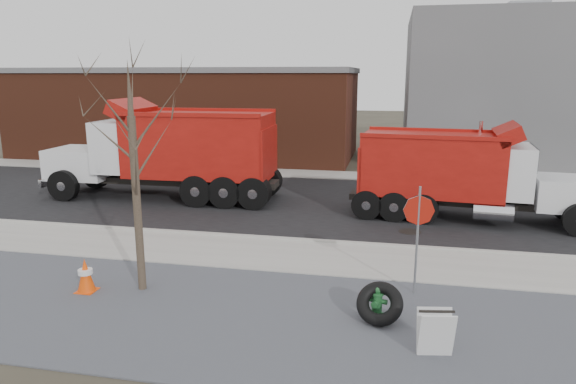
% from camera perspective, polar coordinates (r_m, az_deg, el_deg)
% --- Properties ---
extents(ground, '(120.00, 120.00, 0.00)m').
position_cam_1_polar(ground, '(13.88, 1.17, -7.62)').
color(ground, '#383328').
rests_on(ground, ground).
extents(gravel_verge, '(60.00, 5.00, 0.03)m').
position_cam_1_polar(gravel_verge, '(10.73, -2.30, -13.97)').
color(gravel_verge, slate).
rests_on(gravel_verge, ground).
extents(sidewalk, '(60.00, 2.50, 0.06)m').
position_cam_1_polar(sidewalk, '(14.10, 1.36, -7.16)').
color(sidewalk, '#9E9B93').
rests_on(sidewalk, ground).
extents(curb, '(60.00, 0.15, 0.11)m').
position_cam_1_polar(curb, '(15.30, 2.23, -5.43)').
color(curb, '#9E9B93').
rests_on(curb, ground).
extents(road, '(60.00, 9.40, 0.02)m').
position_cam_1_polar(road, '(19.83, 4.46, -1.31)').
color(road, black).
rests_on(road, ground).
extents(far_sidewalk, '(60.00, 2.00, 0.06)m').
position_cam_1_polar(far_sidewalk, '(25.36, 6.07, 1.84)').
color(far_sidewalk, '#9E9B93').
rests_on(far_sidewalk, ground).
extents(building_grey, '(12.00, 10.00, 8.00)m').
position_cam_1_polar(building_grey, '(31.52, 24.17, 10.23)').
color(building_grey, slate).
rests_on(building_grey, ground).
extents(building_brick, '(20.20, 8.20, 5.30)m').
position_cam_1_polar(building_brick, '(32.31, -11.04, 8.75)').
color(building_brick, '#5F2B1B').
rests_on(building_brick, ground).
extents(bare_tree, '(3.20, 3.20, 5.20)m').
position_cam_1_polar(bare_tree, '(11.70, -16.82, 4.64)').
color(bare_tree, '#382D23').
rests_on(bare_tree, ground).
extents(fire_hydrant, '(0.43, 0.42, 0.75)m').
position_cam_1_polar(fire_hydrant, '(10.84, 9.86, -11.97)').
color(fire_hydrant, '#2A7037').
rests_on(fire_hydrant, ground).
extents(truck_tire, '(1.04, 0.96, 0.84)m').
position_cam_1_polar(truck_tire, '(10.62, 10.15, -12.11)').
color(truck_tire, black).
rests_on(truck_tire, ground).
extents(stop_sign, '(0.68, 0.11, 2.50)m').
position_cam_1_polar(stop_sign, '(11.66, 14.27, -3.15)').
color(stop_sign, gray).
rests_on(stop_sign, ground).
extents(sandwich_board, '(0.67, 0.48, 0.85)m').
position_cam_1_polar(sandwich_board, '(9.66, 16.07, -14.81)').
color(sandwich_board, silver).
rests_on(sandwich_board, ground).
extents(traffic_cone_near, '(0.42, 0.42, 0.81)m').
position_cam_1_polar(traffic_cone_near, '(12.69, -21.57, -8.63)').
color(traffic_cone_near, '#FC4907').
rests_on(traffic_cone_near, ground).
extents(dump_truck_red_a, '(8.23, 2.93, 3.30)m').
position_cam_1_polar(dump_truck_red_a, '(18.31, 18.81, 2.19)').
color(dump_truck_red_a, black).
rests_on(dump_truck_red_a, ground).
extents(dump_truck_red_b, '(9.35, 2.86, 3.90)m').
position_cam_1_polar(dump_truck_red_b, '(20.82, -12.95, 4.62)').
color(dump_truck_red_b, black).
rests_on(dump_truck_red_b, ground).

